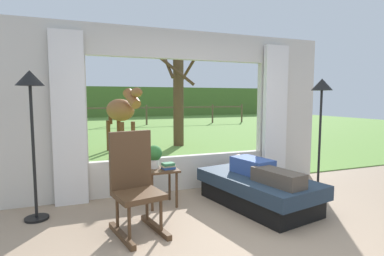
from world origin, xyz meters
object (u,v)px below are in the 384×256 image
object	(u,v)px
rocking_chair	(135,183)
potted_plant	(154,155)
book_stack	(168,166)
pasture_tree	(179,91)
floor_lamp_right	(321,101)
floor_lamp_left	(31,100)
reclining_person	(260,170)
horse	(121,111)
recliner_sofa	(257,190)
side_table	(161,175)

from	to	relation	value
rocking_chair	potted_plant	size ratio (longest dim) A/B	3.50
book_stack	pasture_tree	bearing A→B (deg)	70.20
floor_lamp_right	pasture_tree	bearing A→B (deg)	96.83
floor_lamp_left	pasture_tree	bearing A→B (deg)	54.64
reclining_person	floor_lamp_right	bearing A→B (deg)	0.20
reclining_person	potted_plant	xyz separation A→B (m)	(-1.32, 0.61, 0.18)
book_stack	horse	xyz separation A→B (m)	(-0.03, 4.40, 0.59)
reclining_person	horse	xyz separation A→B (m)	(-1.18, 4.88, 0.63)
reclining_person	rocking_chair	bearing A→B (deg)	173.65
floor_lamp_left	book_stack	bearing A→B (deg)	-3.84
floor_lamp_right	pasture_tree	xyz separation A→B (m)	(-0.62, 5.20, 0.25)
rocking_chair	pasture_tree	distance (m)	6.18
recliner_sofa	horse	world-z (taller)	horse
floor_lamp_right	floor_lamp_left	bearing A→B (deg)	175.14
side_table	pasture_tree	size ratio (longest dim) A/B	0.15
recliner_sofa	potted_plant	size ratio (longest dim) A/B	5.75
recliner_sofa	side_table	bearing A→B (deg)	147.08
reclining_person	potted_plant	size ratio (longest dim) A/B	4.48
book_stack	floor_lamp_right	distance (m)	2.58
reclining_person	rocking_chair	xyz separation A→B (m)	(-1.73, -0.14, 0.02)
rocking_chair	horse	bearing A→B (deg)	71.66
book_stack	floor_lamp_right	xyz separation A→B (m)	(2.41, -0.23, 0.88)
book_stack	pasture_tree	xyz separation A→B (m)	(1.79, 4.97, 1.14)
reclining_person	rocking_chair	distance (m)	1.74
reclining_person	book_stack	distance (m)	1.25
reclining_person	potted_plant	distance (m)	1.46
side_table	recliner_sofa	bearing A→B (deg)	-21.82
floor_lamp_right	reclining_person	bearing A→B (deg)	-168.70
potted_plant	pasture_tree	distance (m)	5.32
reclining_person	book_stack	world-z (taller)	reclining_person
potted_plant	floor_lamp_right	bearing A→B (deg)	-7.84
recliner_sofa	book_stack	bearing A→B (deg)	148.17
reclining_person	side_table	size ratio (longest dim) A/B	2.75
book_stack	horse	world-z (taller)	horse
potted_plant	pasture_tree	bearing A→B (deg)	68.03
book_stack	rocking_chair	bearing A→B (deg)	-132.41
reclining_person	side_table	distance (m)	1.36
recliner_sofa	side_table	xyz separation A→B (m)	(-1.24, 0.50, 0.21)
horse	pasture_tree	size ratio (longest dim) A/B	0.51
rocking_chair	potted_plant	world-z (taller)	rocking_chair
floor_lamp_left	floor_lamp_right	distance (m)	4.08
side_table	book_stack	xyz separation A→B (m)	(0.09, -0.06, 0.14)
rocking_chair	potted_plant	distance (m)	0.87
reclining_person	book_stack	xyz separation A→B (m)	(-1.15, 0.49, 0.04)
recliner_sofa	floor_lamp_left	distance (m)	3.12
rocking_chair	pasture_tree	size ratio (longest dim) A/B	0.32
book_stack	pasture_tree	world-z (taller)	pasture_tree
rocking_chair	horse	distance (m)	5.09
potted_plant	book_stack	size ratio (longest dim) A/B	1.63
potted_plant	pasture_tree	xyz separation A→B (m)	(1.96, 4.85, 1.00)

